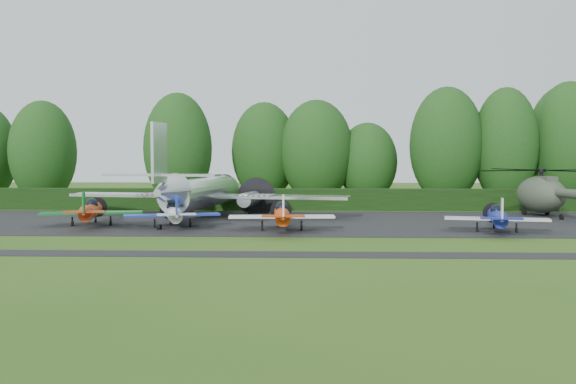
{
  "coord_description": "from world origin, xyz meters",
  "views": [
    {
      "loc": [
        3.92,
        -38.89,
        5.19
      ],
      "look_at": [
        2.26,
        7.09,
        2.5
      ],
      "focal_mm": 40.0,
      "sensor_mm": 36.0,
      "label": 1
    }
  ],
  "objects_px": {
    "light_plane_blue": "(497,217)",
    "light_plane_white": "(173,213)",
    "helicopter": "(541,191)",
    "transport_plane": "(202,192)",
    "light_plane_red": "(91,211)",
    "light_plane_orange": "(282,215)",
    "sign_board": "(546,199)"
  },
  "relations": [
    {
      "from": "light_plane_blue",
      "to": "light_plane_white",
      "type": "bearing_deg",
      "value": 163.55
    },
    {
      "from": "light_plane_white",
      "to": "light_plane_orange",
      "type": "relative_size",
      "value": 0.93
    },
    {
      "from": "light_plane_red",
      "to": "light_plane_blue",
      "type": "xyz_separation_m",
      "value": [
        28.05,
        -2.71,
        -0.08
      ]
    },
    {
      "from": "transport_plane",
      "to": "light_plane_red",
      "type": "height_order",
      "value": "transport_plane"
    },
    {
      "from": "helicopter",
      "to": "sign_board",
      "type": "bearing_deg",
      "value": 73.43
    },
    {
      "from": "light_plane_white",
      "to": "sign_board",
      "type": "relative_size",
      "value": 2.17
    },
    {
      "from": "light_plane_orange",
      "to": "light_plane_blue",
      "type": "bearing_deg",
      "value": 2.42
    },
    {
      "from": "transport_plane",
      "to": "light_plane_white",
      "type": "xyz_separation_m",
      "value": [
        -0.82,
        -7.35,
        -1.06
      ]
    },
    {
      "from": "light_plane_orange",
      "to": "light_plane_blue",
      "type": "relative_size",
      "value": 1.07
    },
    {
      "from": "light_plane_white",
      "to": "light_plane_orange",
      "type": "xyz_separation_m",
      "value": [
        7.74,
        -1.59,
        0.08
      ]
    },
    {
      "from": "light_plane_orange",
      "to": "helicopter",
      "type": "distance_m",
      "value": 24.13
    },
    {
      "from": "transport_plane",
      "to": "light_plane_orange",
      "type": "bearing_deg",
      "value": -61.67
    },
    {
      "from": "light_plane_white",
      "to": "sign_board",
      "type": "distance_m",
      "value": 33.71
    },
    {
      "from": "light_plane_red",
      "to": "helicopter",
      "type": "xyz_separation_m",
      "value": [
        35.07,
        9.05,
        1.0
      ]
    },
    {
      "from": "transport_plane",
      "to": "sign_board",
      "type": "height_order",
      "value": "transport_plane"
    },
    {
      "from": "light_plane_red",
      "to": "light_plane_orange",
      "type": "xyz_separation_m",
      "value": [
        13.83,
        -2.34,
        -0.0
      ]
    },
    {
      "from": "helicopter",
      "to": "transport_plane",
      "type": "bearing_deg",
      "value": -166.76
    },
    {
      "from": "transport_plane",
      "to": "helicopter",
      "type": "relative_size",
      "value": 1.64
    },
    {
      "from": "light_plane_orange",
      "to": "light_plane_blue",
      "type": "distance_m",
      "value": 14.22
    },
    {
      "from": "light_plane_red",
      "to": "light_plane_white",
      "type": "relative_size",
      "value": 1.07
    },
    {
      "from": "light_plane_red",
      "to": "light_plane_orange",
      "type": "height_order",
      "value": "light_plane_red"
    },
    {
      "from": "light_plane_blue",
      "to": "light_plane_red",
      "type": "bearing_deg",
      "value": 163.13
    },
    {
      "from": "transport_plane",
      "to": "light_plane_orange",
      "type": "relative_size",
      "value": 3.16
    },
    {
      "from": "light_plane_red",
      "to": "helicopter",
      "type": "bearing_deg",
      "value": 26.38
    },
    {
      "from": "helicopter",
      "to": "sign_board",
      "type": "relative_size",
      "value": 4.47
    },
    {
      "from": "light_plane_white",
      "to": "helicopter",
      "type": "bearing_deg",
      "value": 35.14
    },
    {
      "from": "sign_board",
      "to": "helicopter",
      "type": "bearing_deg",
      "value": -97.55
    },
    {
      "from": "light_plane_orange",
      "to": "sign_board",
      "type": "height_order",
      "value": "light_plane_orange"
    },
    {
      "from": "sign_board",
      "to": "light_plane_white",
      "type": "bearing_deg",
      "value": -138.71
    },
    {
      "from": "transport_plane",
      "to": "light_plane_blue",
      "type": "relative_size",
      "value": 3.38
    },
    {
      "from": "transport_plane",
      "to": "light_plane_white",
      "type": "distance_m",
      "value": 7.47
    },
    {
      "from": "light_plane_white",
      "to": "light_plane_blue",
      "type": "relative_size",
      "value": 1.0
    }
  ]
}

